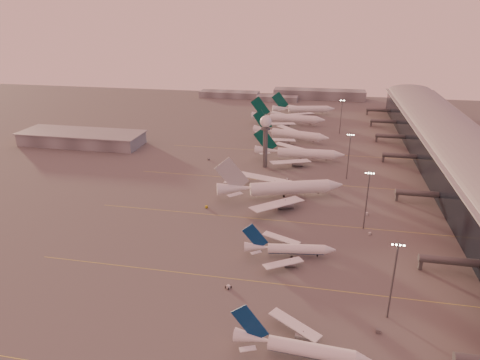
# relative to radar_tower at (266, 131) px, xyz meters

# --- Properties ---
(ground) EXTENTS (700.00, 700.00, 0.00)m
(ground) POSITION_rel_radar_tower_xyz_m (-5.00, -120.00, -20.95)
(ground) COLOR #504E4E
(ground) RESTS_ON ground
(taxiway_markings) EXTENTS (180.00, 185.25, 0.02)m
(taxiway_markings) POSITION_rel_radar_tower_xyz_m (25.00, -64.00, -20.94)
(taxiway_markings) COLOR #CCC548
(taxiway_markings) RESTS_ON ground
(terminal) EXTENTS (57.00, 362.00, 23.04)m
(terminal) POSITION_rel_radar_tower_xyz_m (102.88, -9.91, -10.43)
(terminal) COLOR black
(terminal) RESTS_ON ground
(hangar) EXTENTS (82.00, 27.00, 8.50)m
(hangar) POSITION_rel_radar_tower_xyz_m (-125.00, 20.00, -16.63)
(hangar) COLOR slate
(hangar) RESTS_ON ground
(radar_tower) EXTENTS (6.40, 6.40, 31.10)m
(radar_tower) POSITION_rel_radar_tower_xyz_m (0.00, 0.00, 0.00)
(radar_tower) COLOR #4F5256
(radar_tower) RESTS_ON ground
(mast_a) EXTENTS (3.60, 0.56, 25.00)m
(mast_a) POSITION_rel_radar_tower_xyz_m (53.00, -120.00, -7.21)
(mast_a) COLOR #4F5256
(mast_a) RESTS_ON ground
(mast_b) EXTENTS (3.60, 0.56, 25.00)m
(mast_b) POSITION_rel_radar_tower_xyz_m (50.00, -65.00, -7.21)
(mast_b) COLOR #4F5256
(mast_b) RESTS_ON ground
(mast_c) EXTENTS (3.60, 0.56, 25.00)m
(mast_c) POSITION_rel_radar_tower_xyz_m (45.00, -10.00, -7.21)
(mast_c) COLOR #4F5256
(mast_c) RESTS_ON ground
(mast_d) EXTENTS (3.60, 0.56, 25.00)m
(mast_d) POSITION_rel_radar_tower_xyz_m (43.00, 80.00, -7.21)
(mast_d) COLOR #4F5256
(mast_d) RESTS_ON ground
(distant_horizon) EXTENTS (165.00, 37.50, 9.00)m
(distant_horizon) POSITION_rel_radar_tower_xyz_m (-2.38, 205.14, -17.06)
(distant_horizon) COLOR slate
(distant_horizon) RESTS_ON ground
(narrowbody_near) EXTENTS (36.02, 28.70, 14.07)m
(narrowbody_near) POSITION_rel_radar_tower_xyz_m (29.28, -141.04, -18.10)
(narrowbody_near) COLOR white
(narrowbody_near) RESTS_ON ground
(narrowbody_mid) EXTENTS (33.55, 26.61, 13.16)m
(narrowbody_mid) POSITION_rel_radar_tower_xyz_m (22.18, -92.70, -18.29)
(narrowbody_mid) COLOR white
(narrowbody_mid) RESTS_ON ground
(widebody_white) EXTENTS (59.09, 46.60, 21.53)m
(widebody_white) POSITION_rel_radar_tower_xyz_m (13.64, -41.20, -17.22)
(widebody_white) COLOR white
(widebody_white) RESTS_ON ground
(greentail_a) EXTENTS (53.59, 43.24, 19.46)m
(greentail_a) POSITION_rel_radar_tower_xyz_m (18.39, 14.86, -17.51)
(greentail_a) COLOR white
(greentail_a) RESTS_ON ground
(greentail_b) EXTENTS (53.47, 42.69, 19.74)m
(greentail_b) POSITION_rel_radar_tower_xyz_m (9.68, 55.30, -17.46)
(greentail_b) COLOR white
(greentail_b) RESTS_ON ground
(greentail_c) EXTENTS (58.21, 46.94, 21.13)m
(greentail_c) POSITION_rel_radar_tower_xyz_m (4.04, 98.93, -17.22)
(greentail_c) COLOR white
(greentail_c) RESTS_ON ground
(greentail_d) EXTENTS (53.33, 42.59, 19.68)m
(greentail_d) POSITION_rel_radar_tower_xyz_m (14.10, 136.10, -17.47)
(greentail_d) COLOR white
(greentail_d) RESTS_ON ground
(gsv_catering_a) EXTENTS (5.72, 2.91, 4.60)m
(gsv_catering_a) POSITION_rel_radar_tower_xyz_m (50.01, -127.18, -18.65)
(gsv_catering_a) COLOR #575A5C
(gsv_catering_a) RESTS_ON ground
(gsv_tug_mid) EXTENTS (4.18, 3.70, 1.02)m
(gsv_tug_mid) POSITION_rel_radar_tower_xyz_m (4.62, -115.41, -20.42)
(gsv_tug_mid) COLOR silver
(gsv_tug_mid) RESTS_ON ground
(gsv_truck_b) EXTENTS (5.24, 3.66, 2.00)m
(gsv_truck_b) POSITION_rel_radar_tower_xyz_m (52.41, -69.99, -19.93)
(gsv_truck_b) COLOR silver
(gsv_truck_b) RESTS_ON ground
(gsv_truck_c) EXTENTS (6.00, 4.02, 2.28)m
(gsv_truck_c) POSITION_rel_radar_tower_xyz_m (-17.75, -58.83, -19.78)
(gsv_truck_c) COLOR gold
(gsv_truck_c) RESTS_ON ground
(gsv_catering_b) EXTENTS (5.95, 3.43, 4.60)m
(gsv_catering_b) POSITION_rel_radar_tower_xyz_m (52.46, -52.32, -18.65)
(gsv_catering_b) COLOR silver
(gsv_catering_b) RESTS_ON ground
(gsv_tug_far) EXTENTS (2.89, 3.79, 0.96)m
(gsv_tug_far) POSITION_rel_radar_tower_xyz_m (14.34, -18.03, -20.46)
(gsv_tug_far) COLOR silver
(gsv_tug_far) RESTS_ON ground
(gsv_truck_d) EXTENTS (3.42, 5.57, 2.12)m
(gsv_truck_d) POSITION_rel_radar_tower_xyz_m (-34.32, 5.50, -19.87)
(gsv_truck_d) COLOR #575A5C
(gsv_truck_d) RESTS_ON ground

